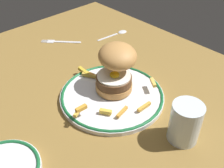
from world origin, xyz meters
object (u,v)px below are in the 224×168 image
dinner_plate (112,95)px  spoon (119,32)px  burger (116,67)px  fork (60,41)px  water_glass (185,124)px

dinner_plate → spoon: bearing=132.6°
dinner_plate → burger: burger is taller
burger → fork: 34.68cm
water_glass → spoon: (-46.39, 25.63, -3.94)cm
fork → spoon: (9.74, 20.38, 0.18)cm
fork → dinner_plate: bearing=-11.7°
burger → water_glass: (22.55, -0.91, -3.37)cm
water_glass → spoon: 53.14cm
dinner_plate → fork: dinner_plate is taller
burger → water_glass: size_ratio=1.46×
burger → water_glass: 22.82cm
fork → spoon: size_ratio=0.86×
water_glass → spoon: size_ratio=0.72×
spoon → burger: bearing=-46.0°
water_glass → fork: (-56.12, 5.26, -4.12)cm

